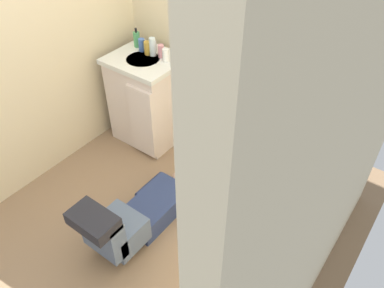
% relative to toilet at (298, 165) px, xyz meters
% --- Properties ---
extents(ground_plane, '(2.71, 3.14, 0.04)m').
position_rel_toilet_xyz_m(ground_plane, '(-0.73, -0.80, -0.39)').
color(ground_plane, '#8A6C4E').
extents(wall_back, '(2.37, 0.08, 2.40)m').
position_rel_toilet_xyz_m(wall_back, '(-0.73, 0.31, 0.83)').
color(wall_back, beige).
rests_on(wall_back, ground_plane).
extents(wall_left, '(0.08, 2.14, 2.40)m').
position_rel_toilet_xyz_m(wall_left, '(-1.87, -0.80, 0.83)').
color(wall_left, beige).
rests_on(wall_left, ground_plane).
extents(wall_right, '(0.08, 2.14, 2.40)m').
position_rel_toilet_xyz_m(wall_right, '(0.42, -0.80, 0.83)').
color(wall_right, beige).
rests_on(wall_right, ground_plane).
extents(toilet, '(0.36, 0.46, 0.75)m').
position_rel_toilet_xyz_m(toilet, '(0.00, 0.00, 0.00)').
color(toilet, silver).
rests_on(toilet, ground_plane).
extents(vanity_cabinet, '(0.60, 0.53, 0.82)m').
position_rel_toilet_xyz_m(vanity_cabinet, '(-1.43, -0.05, 0.05)').
color(vanity_cabinet, beige).
rests_on(vanity_cabinet, ground_plane).
extents(faucet, '(0.02, 0.02, 0.10)m').
position_rel_toilet_xyz_m(faucet, '(-1.43, 0.09, 0.50)').
color(faucet, silver).
rests_on(faucet, vanity_cabinet).
extents(person_plumber, '(0.39, 1.06, 0.52)m').
position_rel_toilet_xyz_m(person_plumber, '(-0.76, -0.95, -0.19)').
color(person_plumber, navy).
rests_on(person_plumber, ground_plane).
extents(tissue_box, '(0.22, 0.11, 0.10)m').
position_rel_toilet_xyz_m(tissue_box, '(-0.04, 0.09, 0.43)').
color(tissue_box, silver).
rests_on(tissue_box, toilet).
extents(toiletry_bag, '(0.12, 0.09, 0.11)m').
position_rel_toilet_xyz_m(toiletry_bag, '(0.11, 0.09, 0.44)').
color(toiletry_bag, '#26262D').
rests_on(toiletry_bag, toilet).
extents(soap_dispenser, '(0.06, 0.06, 0.17)m').
position_rel_toilet_xyz_m(soap_dispenser, '(-1.62, 0.07, 0.52)').
color(soap_dispenser, '#4A9D5B').
rests_on(soap_dispenser, vanity_cabinet).
extents(bottle_blue, '(0.05, 0.05, 0.11)m').
position_rel_toilet_xyz_m(bottle_blue, '(-1.54, 0.04, 0.51)').
color(bottle_blue, '#446BBA').
rests_on(bottle_blue, vanity_cabinet).
extents(bottle_amber, '(0.06, 0.06, 0.11)m').
position_rel_toilet_xyz_m(bottle_amber, '(-1.45, 0.02, 0.51)').
color(bottle_amber, gold).
rests_on(bottle_amber, vanity_cabinet).
extents(bottle_clear, '(0.05, 0.05, 0.15)m').
position_rel_toilet_xyz_m(bottle_clear, '(-1.41, 0.03, 0.53)').
color(bottle_clear, silver).
rests_on(bottle_clear, vanity_cabinet).
extents(bottle_pink, '(0.05, 0.05, 0.11)m').
position_rel_toilet_xyz_m(bottle_pink, '(-1.33, 0.05, 0.51)').
color(bottle_pink, pink).
rests_on(bottle_pink, vanity_cabinet).
extents(bottle_white, '(0.05, 0.05, 0.10)m').
position_rel_toilet_xyz_m(bottle_white, '(-1.26, 0.02, 0.50)').
color(bottle_white, white).
rests_on(bottle_white, vanity_cabinet).
extents(paper_towel_roll, '(0.11, 0.11, 0.22)m').
position_rel_toilet_xyz_m(paper_towel_roll, '(-0.30, -0.32, -0.26)').
color(paper_towel_roll, white).
rests_on(paper_towel_roll, ground_plane).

